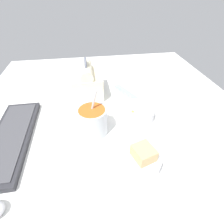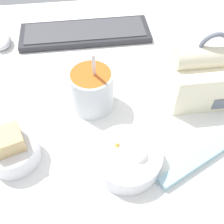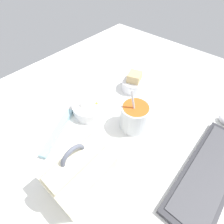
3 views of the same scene
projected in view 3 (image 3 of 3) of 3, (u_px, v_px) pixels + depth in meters
desk_surface at (113, 119)px, 65.88cm from camera, size 140.00×110.00×2.00cm
keyboard at (209, 172)px, 49.87cm from camera, size 37.16×11.95×2.10cm
lunch_bag at (78, 171)px, 44.92cm from camera, size 16.27×12.97×16.87cm
soup_cup at (135, 116)px, 58.93cm from camera, size 9.77×9.77×15.88cm
bento_bowl_sandwich at (134, 83)px, 74.26cm from camera, size 10.16×10.16×7.87cm
bento_bowl_snacks at (90, 107)px, 65.57cm from camera, size 13.27×13.27×5.71cm
chopstick_case at (58, 132)px, 59.80cm from camera, size 19.21×10.94×1.60cm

